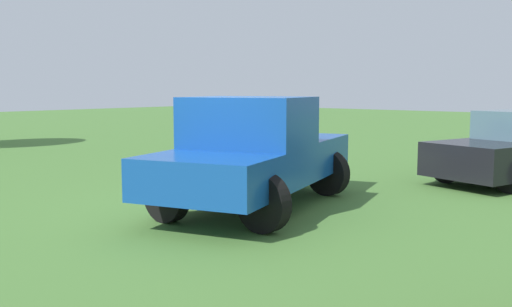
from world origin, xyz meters
TOP-DOWN VIEW (x-y plane):
  - ground_plane at (0.00, 0.00)m, footprint 80.00×80.00m
  - pickup_truck at (0.37, 0.38)m, footprint 3.19×5.06m
  - traffic_cone at (-3.04, 3.40)m, footprint 0.32×0.32m

SIDE VIEW (x-z plane):
  - ground_plane at x=0.00m, z-range 0.00..0.00m
  - traffic_cone at x=-3.04m, z-range 0.00..0.55m
  - pickup_truck at x=0.37m, z-range 0.04..1.87m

